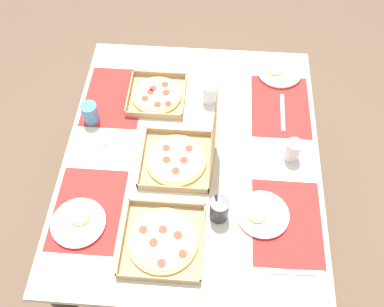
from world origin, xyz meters
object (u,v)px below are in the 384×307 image
cup_red (219,209)px  pizza_box_corner_right (184,155)px  plate_near_right (279,72)px  cup_spare (210,93)px  pizza_box_corner_left (163,240)px  plate_middle (262,215)px  plate_far_right (79,222)px  cup_dark (90,113)px  pizza_box_center (157,95)px  cup_clear_left (293,150)px

cup_red → pizza_box_corner_right: bearing=-147.2°
plate_near_right → cup_spare: bearing=-58.8°
pizza_box_corner_left → cup_red: (-0.12, 0.20, 0.04)m
pizza_box_corner_right → plate_middle: bearing=54.8°
plate_far_right → cup_dark: 0.50m
pizza_box_center → cup_clear_left: cup_clear_left is taller
plate_far_right → cup_dark: cup_dark is taller
pizza_box_center → cup_dark: size_ratio=2.68×
pizza_box_corner_right → plate_near_right: bearing=143.0°
cup_red → cup_spare: (-0.58, -0.06, -0.01)m
pizza_box_corner_right → cup_spare: (-0.35, 0.09, -0.00)m
pizza_box_corner_right → cup_dark: (-0.19, -0.42, -0.00)m
plate_middle → cup_red: (0.01, -0.16, 0.04)m
plate_near_right → cup_clear_left: bearing=3.6°
plate_far_right → cup_clear_left: size_ratio=2.14×
pizza_box_center → pizza_box_corner_left: bearing=8.6°
pizza_box_corner_left → plate_middle: 0.39m
plate_near_right → pizza_box_center: bearing=-70.8°
cup_clear_left → plate_far_right: bearing=-65.9°
plate_middle → cup_red: bearing=-86.0°
pizza_box_corner_right → plate_far_right: pizza_box_corner_right is taller
plate_far_right → cup_clear_left: 0.89m
pizza_box_corner_right → plate_far_right: 0.48m
plate_middle → cup_clear_left: (-0.28, 0.12, 0.04)m
plate_middle → pizza_box_corner_right: bearing=-125.2°
cup_dark → pizza_box_corner_right: bearing=65.8°
pizza_box_center → plate_near_right: 0.59m
plate_near_right → cup_red: 0.82m
plate_middle → cup_spare: size_ratio=2.13×
plate_far_right → cup_red: 0.53m
plate_near_right → cup_clear_left: 0.48m
pizza_box_corner_left → cup_dark: size_ratio=3.10×
pizza_box_corner_right → cup_red: pizza_box_corner_right is taller
pizza_box_corner_left → plate_near_right: pizza_box_corner_left is taller
cup_clear_left → cup_red: bearing=-44.7°
pizza_box_center → plate_far_right: (0.65, -0.22, -0.00)m
pizza_box_corner_right → plate_far_right: (0.30, -0.37, -0.04)m
pizza_box_center → cup_clear_left: 0.66m
pizza_box_corner_left → pizza_box_center: 0.71m
plate_middle → cup_spare: bearing=-158.4°
plate_far_right → cup_clear_left: bearing=114.1°
cup_dark → plate_middle: bearing=60.9°
cup_red → cup_dark: bearing=-126.4°
cup_dark → pizza_box_center: bearing=120.0°
plate_far_right → cup_spare: size_ratio=2.18×
plate_near_right → cup_dark: size_ratio=2.24×
pizza_box_corner_left → plate_far_right: (-0.05, -0.32, -0.00)m
pizza_box_corner_right → plate_far_right: bearing=-50.8°
plate_middle → cup_dark: bearing=-119.1°
plate_near_right → cup_red: cup_red is taller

